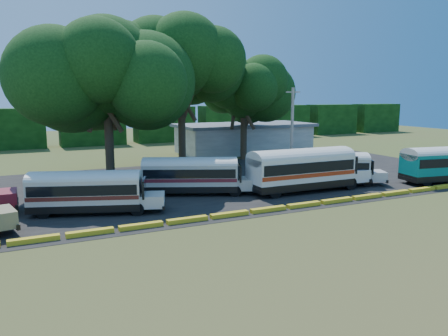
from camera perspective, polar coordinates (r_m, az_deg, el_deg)
name	(u,v)px	position (r m, az deg, el deg)	size (l,w,h in m)	color
ground	(215,223)	(27.80, -1.17, -7.26)	(160.00, 160.00, 0.00)	#35551C
asphalt_strip	(170,186)	(39.02, -7.07, -2.38)	(64.00, 24.00, 0.02)	black
curb	(209,217)	(28.64, -2.00, -6.44)	(53.70, 0.45, 0.30)	yellow
terminal_building	(244,138)	(61.78, 2.66, 3.99)	(19.00, 9.00, 4.00)	silver
treeline_backdrop	(92,126)	(73.27, -16.82, 5.23)	(130.00, 4.00, 6.00)	black
bus_cream_west	(89,190)	(31.02, -17.27, -2.72)	(9.25, 5.03, 2.97)	black
bus_cream_east	(193,174)	(35.43, -4.12, -0.72)	(9.43, 5.79, 3.06)	black
bus_white_red	(304,167)	(36.91, 10.35, 0.08)	(11.11, 2.94, 3.64)	black
bus_white_blue	(328,167)	(40.14, 13.45, 0.17)	(9.06, 5.74, 2.95)	black
bus_teal	(448,162)	(45.10, 27.24, 0.70)	(10.44, 4.10, 3.34)	black
tree_west	(106,66)	(41.28, -15.17, 12.72)	(12.03, 12.03, 14.99)	#38251C
tree_center	(181,60)	(48.08, -5.67, 13.83)	(10.93, 10.93, 15.70)	#38251C
tree_east	(244,90)	(54.58, 2.62, 10.21)	(9.63, 9.63, 12.22)	#38251C
utility_pole	(292,131)	(43.60, 8.87, 4.76)	(1.60, 0.30, 8.72)	gray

